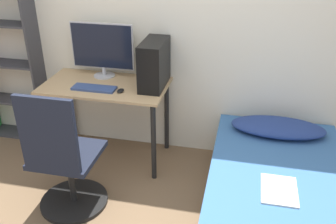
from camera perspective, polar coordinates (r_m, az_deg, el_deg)
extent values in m
cube|color=silver|center=(3.37, -0.08, 13.46)|extent=(8.00, 0.05, 2.50)
cube|color=tan|center=(3.38, -9.54, 4.00)|extent=(1.11, 0.61, 0.02)
cylinder|color=black|center=(3.56, -18.11, -2.60)|extent=(0.04, 0.04, 0.73)
cylinder|color=black|center=(3.20, -2.22, -4.70)|extent=(0.04, 0.04, 0.73)
cylinder|color=black|center=(3.94, -14.61, 0.95)|extent=(0.04, 0.04, 0.73)
cylinder|color=black|center=(3.62, -0.21, -0.56)|extent=(0.04, 0.04, 0.73)
cube|color=#38383D|center=(3.85, -19.30, 6.64)|extent=(0.02, 0.23, 1.59)
cube|color=#38383D|center=(4.36, -21.88, -2.87)|extent=(0.72, 0.23, 0.02)
cube|color=#38383D|center=(4.19, -22.80, 1.80)|extent=(0.72, 0.23, 0.02)
cube|color=#38383D|center=(4.05, -23.80, 6.84)|extent=(0.72, 0.23, 0.02)
cylinder|color=black|center=(3.23, -14.06, -12.96)|extent=(0.54, 0.54, 0.03)
cylinder|color=black|center=(3.09, -14.53, -9.80)|extent=(0.05, 0.05, 0.41)
cube|color=black|center=(2.96, -15.04, -6.28)|extent=(0.47, 0.47, 0.04)
cube|color=black|center=(2.65, -17.86, -3.34)|extent=(0.42, 0.04, 0.56)
cube|color=#4C3D2D|center=(3.00, 15.91, -14.82)|extent=(1.04, 1.85, 0.19)
cube|color=#38669E|center=(2.87, 16.45, -11.65)|extent=(1.01, 1.81, 0.23)
ellipsoid|color=navy|center=(3.33, 16.41, -2.23)|extent=(0.79, 0.36, 0.11)
cube|color=silver|center=(2.69, 16.57, -11.32)|extent=(0.24, 0.32, 0.01)
cylinder|color=#B7B7BC|center=(3.57, -9.66, 5.52)|extent=(0.20, 0.20, 0.01)
cylinder|color=#B7B7BC|center=(3.55, -9.71, 6.18)|extent=(0.04, 0.04, 0.08)
cube|color=#B7B7BC|center=(3.48, -9.99, 9.87)|extent=(0.59, 0.01, 0.42)
cube|color=black|center=(3.47, -10.04, 9.83)|extent=(0.56, 0.01, 0.40)
cube|color=#33477A|center=(3.29, -11.20, 3.58)|extent=(0.38, 0.13, 0.02)
cube|color=black|center=(3.23, -2.11, 7.32)|extent=(0.19, 0.43, 0.40)
ellipsoid|color=black|center=(3.21, -7.25, 3.25)|extent=(0.06, 0.09, 0.02)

